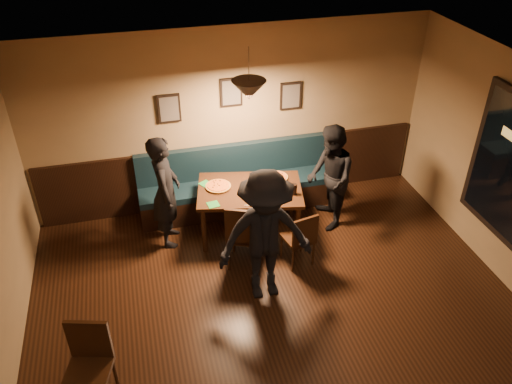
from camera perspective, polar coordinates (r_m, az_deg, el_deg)
floor at (r=5.93m, az=5.27°, el=-19.36°), size 7.00×7.00×0.00m
ceiling at (r=4.08m, az=7.28°, el=5.15°), size 7.00×7.00×0.00m
wall_back at (r=7.71m, az=-2.73°, el=8.00°), size 6.00×0.00×6.00m
wainscot at (r=8.11m, az=-2.52°, el=2.17°), size 5.88×0.06×1.00m
booth_bench at (r=7.89m, az=-2.10°, el=1.18°), size 3.00×0.60×1.00m
picture_left at (r=7.44m, az=-9.62°, el=9.13°), size 0.32×0.04×0.42m
picture_center at (r=7.50m, az=-2.78°, el=11.01°), size 0.32×0.04×0.42m
picture_right at (r=7.77m, az=3.86°, el=10.61°), size 0.32×0.04×0.42m
pendant_lamp at (r=6.51m, az=-0.79°, el=11.25°), size 0.44×0.44×0.25m
dining_table at (r=7.42m, az=-0.68°, el=-2.16°), size 1.61×1.21×0.78m
chair_near_left at (r=6.83m, az=-1.23°, el=-4.53°), size 0.58×0.58×1.01m
chair_near_right at (r=6.92m, az=4.68°, el=-4.99°), size 0.44×0.44×0.84m
diner_left at (r=7.14m, az=-9.99°, el=0.02°), size 0.49×0.66×1.67m
diner_right at (r=7.47m, az=8.21°, el=1.55°), size 0.69×0.84×1.60m
diner_front at (r=6.14m, az=1.04°, el=-5.02°), size 1.16×0.67×1.79m
pizza_a at (r=7.24m, az=-4.22°, el=0.64°), size 0.42×0.42×0.04m
pizza_b at (r=7.08m, az=-0.12°, el=-0.06°), size 0.42×0.42×0.04m
pizza_c at (r=7.43m, az=2.27°, el=1.67°), size 0.36×0.36×0.04m
soda_glass at (r=7.06m, az=4.26°, el=0.31°), size 0.10×0.10×0.16m
tabasco_bottle at (r=7.20m, az=3.11°, el=0.83°), size 0.03×0.03×0.11m
napkin_a at (r=7.34m, az=-5.64°, el=0.93°), size 0.20×0.20×0.01m
napkin_b at (r=6.90m, az=-4.77°, el=-1.39°), size 0.17×0.17×0.01m
cutlery_set at (r=6.87m, az=0.15°, el=-1.47°), size 0.20×0.10×0.00m
cafe_chair_far at (r=5.56m, az=-18.19°, el=-18.41°), size 0.53×0.53×0.97m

